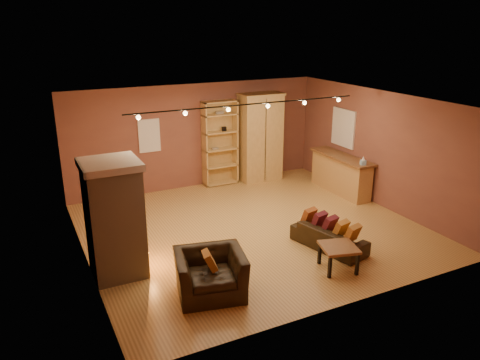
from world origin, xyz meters
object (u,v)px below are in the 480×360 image
armoire (260,137)px  coffee_table (339,249)px  fireplace (115,219)px  armchair (210,267)px  bookcase (219,142)px  bar_counter (341,174)px  loveseat (329,233)px

armoire → coffee_table: bearing=-103.1°
fireplace → coffee_table: fireplace is taller
armoire → coffee_table: (-1.21, -5.20, -0.84)m
fireplace → armchair: fireplace is taller
bookcase → armchair: bookcase is taller
bookcase → armchair: (-2.44, -5.10, -0.69)m
bar_counter → bookcase: bearing=141.2°
fireplace → armoire: size_ratio=0.86×
loveseat → armchair: armchair is taller
loveseat → bar_counter: bearing=-55.8°
loveseat → coffee_table: loveseat is taller
bookcase → armchair: size_ratio=1.84×
armoire → bar_counter: bearing=-53.4°
coffee_table → fireplace: bearing=155.3°
fireplace → bar_counter: bearing=14.8°
armoire → loveseat: (-0.83, -4.42, -0.91)m
coffee_table → loveseat: bearing=64.4°
armoire → bar_counter: size_ratio=1.18×
fireplace → loveseat: bearing=-12.5°
armchair → bar_counter: bearing=43.6°
fireplace → bar_counter: size_ratio=1.01×
fireplace → bookcase: bearing=45.6°
armchair → armoire: bearing=66.3°
fireplace → loveseat: fireplace is taller
fireplace → bookcase: bookcase is taller
fireplace → bar_counter: 6.48m
fireplace → bookcase: 5.22m
bookcase → armchair: 5.70m
fireplace → coffee_table: size_ratio=2.77×
bookcase → bar_counter: size_ratio=1.12×
bar_counter → loveseat: (-2.24, -2.53, -0.18)m
coffee_table → bar_counter: bearing=51.7°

